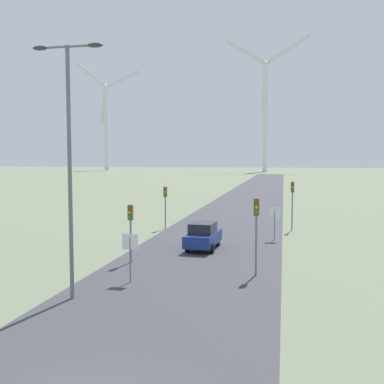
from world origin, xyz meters
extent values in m
cube|color=#38383D|center=(0.00, 48.00, 0.00)|extent=(10.00, 240.00, 0.01)
cylinder|color=slate|center=(-4.02, 8.24, 5.46)|extent=(0.18, 0.18, 10.93)
cylinder|color=slate|center=(-4.02, 8.24, 10.88)|extent=(2.50, 0.10, 0.10)
ellipsoid|color=#333338|center=(-5.28, 8.24, 10.88)|extent=(0.70, 0.32, 0.20)
ellipsoid|color=#333338|center=(-2.77, 8.24, 10.88)|extent=(0.70, 0.32, 0.20)
cylinder|color=slate|center=(-2.39, 11.24, 1.13)|extent=(0.07, 0.07, 2.26)
cube|color=white|center=(-2.39, 11.22, 2.04)|extent=(0.81, 0.01, 0.81)
cube|color=red|center=(-2.39, 11.24, 2.04)|extent=(0.76, 0.02, 0.76)
cylinder|color=slate|center=(4.41, 24.37, 1.16)|extent=(0.07, 0.07, 2.33)
cube|color=white|center=(4.41, 24.35, 2.10)|extent=(0.81, 0.01, 0.81)
cube|color=red|center=(4.41, 24.37, 2.10)|extent=(0.76, 0.02, 0.76)
cylinder|color=slate|center=(-3.76, 15.22, 1.72)|extent=(0.11, 0.11, 3.44)
cube|color=#4C511E|center=(-3.76, 15.22, 2.99)|extent=(0.28, 0.24, 0.90)
sphere|color=red|center=(-3.76, 15.09, 3.26)|extent=(0.16, 0.16, 0.16)
sphere|color=gold|center=(-3.76, 15.09, 2.99)|extent=(0.16, 0.16, 0.16)
sphere|color=green|center=(-3.76, 15.09, 2.72)|extent=(0.16, 0.16, 0.16)
cylinder|color=slate|center=(3.66, 13.82, 2.04)|extent=(0.11, 0.11, 4.08)
cube|color=#4C511E|center=(3.66, 13.82, 3.63)|extent=(0.28, 0.24, 0.90)
sphere|color=red|center=(3.66, 13.68, 3.90)|extent=(0.16, 0.16, 0.16)
sphere|color=gold|center=(3.66, 13.68, 3.63)|extent=(0.16, 0.16, 0.16)
sphere|color=green|center=(3.66, 13.68, 3.36)|extent=(0.16, 0.16, 0.16)
cylinder|color=slate|center=(-5.06, 28.01, 1.85)|extent=(0.11, 0.11, 3.70)
cube|color=#4C511E|center=(-5.06, 28.01, 3.25)|extent=(0.28, 0.24, 0.90)
sphere|color=red|center=(-5.06, 27.87, 3.52)|extent=(0.16, 0.16, 0.16)
sphere|color=gold|center=(-5.06, 27.87, 3.25)|extent=(0.16, 0.16, 0.16)
sphere|color=green|center=(-5.06, 27.87, 2.98)|extent=(0.16, 0.16, 0.16)
cylinder|color=slate|center=(5.78, 29.29, 2.09)|extent=(0.11, 0.11, 4.19)
cube|color=#4C511E|center=(5.78, 29.29, 3.74)|extent=(0.28, 0.24, 0.90)
sphere|color=red|center=(5.78, 29.16, 4.01)|extent=(0.16, 0.16, 0.16)
sphere|color=gold|center=(5.78, 29.16, 3.74)|extent=(0.16, 0.16, 0.16)
sphere|color=green|center=(5.78, 29.16, 3.47)|extent=(0.16, 0.16, 0.16)
cube|color=navy|center=(-0.28, 20.09, 0.73)|extent=(2.06, 4.21, 0.80)
cube|color=#1E2328|center=(-0.28, 19.94, 1.48)|extent=(1.69, 2.20, 0.70)
cylinder|color=black|center=(-1.11, 21.36, 0.33)|extent=(0.22, 0.66, 0.66)
cylinder|color=black|center=(0.54, 21.36, 0.33)|extent=(0.22, 0.66, 0.66)
cylinder|color=black|center=(-1.11, 18.82, 0.33)|extent=(0.22, 0.66, 0.66)
cylinder|color=black|center=(0.54, 18.82, 0.33)|extent=(0.22, 0.66, 0.66)
cylinder|color=silver|center=(-85.88, 211.98, 21.56)|extent=(2.20, 2.20, 43.13)
sphere|color=silver|center=(-85.88, 211.98, 43.13)|extent=(2.60, 2.60, 2.60)
cube|color=silver|center=(-87.34, 211.94, 33.02)|extent=(4.54, 0.63, 19.18)
cube|color=silver|center=(-76.39, 212.26, 46.91)|extent=(18.44, 1.03, 8.75)
cube|color=silver|center=(-93.89, 211.76, 49.45)|extent=(16.13, 0.96, 13.26)
cylinder|color=silver|center=(-3.61, 199.14, 24.43)|extent=(2.20, 2.20, 48.85)
sphere|color=silver|center=(-3.61, 199.14, 48.85)|extent=(2.60, 2.60, 2.60)
cube|color=silver|center=(6.26, 196.61, 54.17)|extent=(19.56, 5.46, 11.63)
cube|color=silver|center=(-13.01, 201.54, 55.02)|extent=(18.79, 5.26, 13.16)
cube|color=silver|center=(-4.09, 199.26, 37.37)|extent=(2.76, 1.16, 21.75)
camera|label=1|loc=(5.03, -9.68, 6.16)|focal=42.00mm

